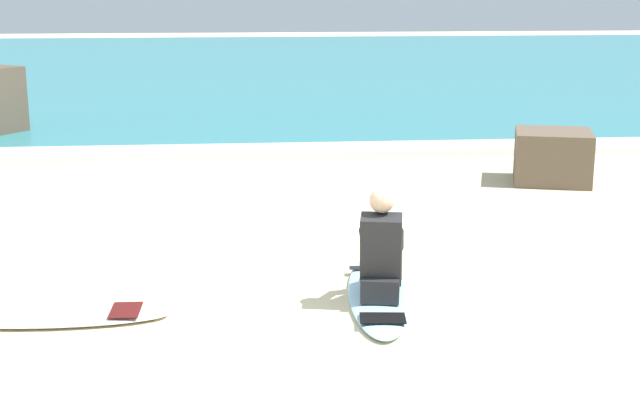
# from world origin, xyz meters

# --- Properties ---
(ground_plane) EXTENTS (80.00, 80.00, 0.00)m
(ground_plane) POSITION_xyz_m (0.00, 0.00, 0.00)
(ground_plane) COLOR beige
(sea) EXTENTS (80.00, 28.00, 0.10)m
(sea) POSITION_xyz_m (0.00, 20.90, 0.05)
(sea) COLOR teal
(sea) RESTS_ON ground
(breaking_foam) EXTENTS (80.00, 0.90, 0.11)m
(breaking_foam) POSITION_xyz_m (0.00, 7.20, 0.06)
(breaking_foam) COLOR white
(breaking_foam) RESTS_ON ground
(surfboard_main) EXTENTS (0.73, 2.18, 0.08)m
(surfboard_main) POSITION_xyz_m (0.80, 0.59, 0.04)
(surfboard_main) COLOR #9ED1E5
(surfboard_main) RESTS_ON ground
(surfer_seated) EXTENTS (0.46, 0.75, 0.95)m
(surfer_seated) POSITION_xyz_m (0.79, 0.45, 0.44)
(surfer_seated) COLOR #232326
(surfer_seated) RESTS_ON surfboard_main
(surfboard_spare_near) EXTENTS (1.97, 0.58, 0.08)m
(surfboard_spare_near) POSITION_xyz_m (-1.95, 0.30, 0.04)
(surfboard_spare_near) COLOR white
(surfboard_spare_near) RESTS_ON ground
(shoreline_rock) EXTENTS (1.22, 1.19, 0.70)m
(shoreline_rock) POSITION_xyz_m (3.83, 4.91, 0.35)
(shoreline_rock) COLOR brown
(shoreline_rock) RESTS_ON ground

